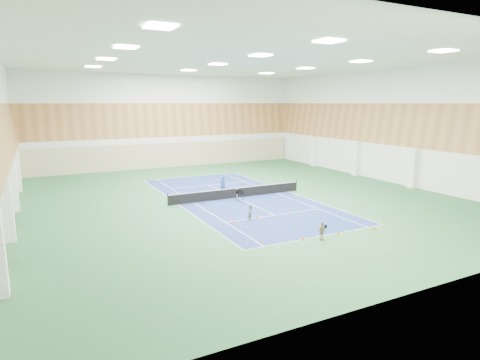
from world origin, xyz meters
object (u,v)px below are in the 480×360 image
tennis_net (237,192)px  coach (223,185)px  child_court (251,212)px  child_apron (322,231)px  ball_cart (240,196)px

tennis_net → coach: coach is taller
coach → child_court: bearing=69.9°
coach → child_apron: size_ratio=1.41×
tennis_net → ball_cart: tennis_net is taller
child_court → tennis_net: bearing=45.7°
tennis_net → ball_cart: 1.38m
child_apron → ball_cart: size_ratio=1.20×
tennis_net → ball_cart: (-0.39, -1.33, -0.06)m
child_apron → coach: bearing=77.8°
tennis_net → coach: bearing=102.9°
child_court → child_apron: size_ratio=1.01×
child_court → ball_cart: (1.83, 5.40, -0.10)m
ball_cart → child_court: bearing=-102.0°
coach → tennis_net: bearing=94.0°
child_apron → ball_cart: child_apron is taller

